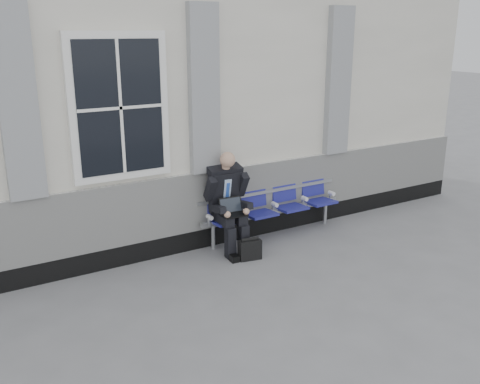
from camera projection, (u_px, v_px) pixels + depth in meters
ground at (144, 314)px, 6.35m from camera, size 70.00×70.00×0.00m
station_building at (56, 96)px, 8.53m from camera, size 14.40×4.40×4.49m
bench at (272, 203)px, 8.62m from camera, size 2.60×0.47×0.91m
businessman at (228, 199)px, 7.98m from camera, size 0.65×0.88×1.53m
briefcase at (250, 249)px, 7.81m from camera, size 0.35×0.20×0.34m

